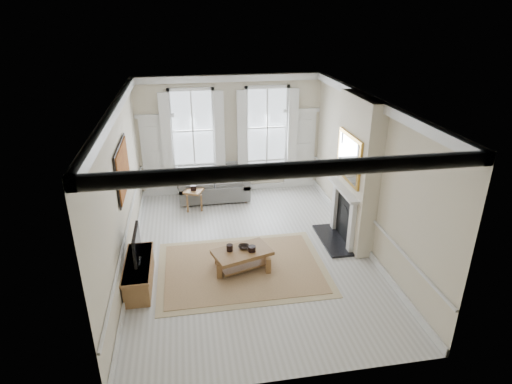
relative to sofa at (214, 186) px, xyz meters
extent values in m
plane|color=#B7B5AD|center=(0.56, -3.11, -0.37)|extent=(7.20, 7.20, 0.00)
plane|color=white|center=(0.56, -3.11, 3.03)|extent=(7.20, 7.20, 0.00)
plane|color=beige|center=(0.56, 0.49, 1.33)|extent=(5.20, 0.00, 5.20)
plane|color=beige|center=(-2.04, -3.11, 1.33)|extent=(0.00, 7.20, 7.20)
plane|color=beige|center=(3.16, -3.11, 1.33)|extent=(0.00, 7.20, 7.20)
cube|color=silver|center=(-1.49, 0.45, 0.78)|extent=(0.90, 0.08, 2.30)
cube|color=silver|center=(2.61, 0.45, 0.78)|extent=(0.90, 0.08, 2.30)
cube|color=#A55E1C|center=(-2.00, -2.81, 1.68)|extent=(0.05, 1.66, 1.06)
cube|color=beige|center=(2.98, -2.91, 1.33)|extent=(0.35, 1.70, 3.38)
cube|color=black|center=(2.56, -2.91, -0.34)|extent=(0.55, 1.50, 0.05)
cube|color=silver|center=(2.76, -3.46, 0.21)|extent=(0.10, 0.18, 1.15)
cube|color=silver|center=(2.76, -2.36, 0.21)|extent=(0.10, 0.18, 1.15)
cube|color=silver|center=(2.71, -2.91, 0.93)|extent=(0.20, 1.45, 0.06)
cube|color=black|center=(2.80, -2.91, 0.18)|extent=(0.02, 0.92, 1.00)
cube|color=gold|center=(2.77, -2.91, 1.68)|extent=(0.06, 1.26, 1.06)
cube|color=slate|center=(0.00, -0.06, -0.09)|extent=(1.96, 0.95, 0.44)
cube|color=slate|center=(0.00, 0.32, 0.30)|extent=(1.96, 0.20, 0.44)
cube|color=slate|center=(-0.88, -0.06, 0.18)|extent=(0.20, 0.95, 0.30)
cube|color=slate|center=(0.88, -0.06, 0.18)|extent=(0.20, 0.95, 0.30)
cylinder|color=brown|center=(-0.86, -0.41, -0.33)|extent=(0.06, 0.06, 0.08)
cylinder|color=brown|center=(0.86, 0.30, -0.33)|extent=(0.06, 0.06, 0.08)
cube|color=brown|center=(-0.59, -0.61, 0.15)|extent=(0.60, 0.60, 0.06)
cube|color=brown|center=(-0.76, -0.78, -0.12)|extent=(0.05, 0.05, 0.49)
cube|color=brown|center=(-0.41, -0.78, -0.12)|extent=(0.05, 0.05, 0.49)
cube|color=brown|center=(-0.76, -0.43, -0.12)|extent=(0.05, 0.05, 0.49)
cube|color=brown|center=(-0.41, -0.43, -0.12)|extent=(0.05, 0.05, 0.49)
cube|color=#906C4A|center=(0.29, -3.71, -0.36)|extent=(3.50, 2.60, 0.02)
cube|color=brown|center=(0.29, -3.71, 0.03)|extent=(1.32, 1.00, 0.08)
cube|color=brown|center=(-0.19, -3.95, -0.19)|extent=(0.10, 0.10, 0.36)
cube|color=brown|center=(0.78, -3.95, -0.19)|extent=(0.10, 0.10, 0.36)
cube|color=brown|center=(-0.19, -3.47, -0.19)|extent=(0.10, 0.10, 0.36)
cube|color=brown|center=(0.78, -3.47, -0.19)|extent=(0.10, 0.10, 0.36)
cylinder|color=black|center=(0.04, -3.66, 0.14)|extent=(0.14, 0.14, 0.14)
cylinder|color=black|center=(0.49, -3.76, 0.13)|extent=(0.16, 0.16, 0.11)
imported|color=black|center=(0.34, -3.61, 0.10)|extent=(0.26, 0.26, 0.06)
cube|color=brown|center=(-1.78, -3.93, -0.10)|extent=(0.48, 1.48, 0.53)
cube|color=black|center=(-1.76, -3.93, 0.18)|extent=(0.08, 0.30, 0.03)
cube|color=black|center=(-1.76, -3.93, 0.57)|extent=(0.05, 0.90, 0.55)
cube|color=black|center=(-1.73, -3.93, 0.57)|extent=(0.01, 0.83, 0.50)
camera|label=1|loc=(-0.70, -11.26, 4.73)|focal=30.00mm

